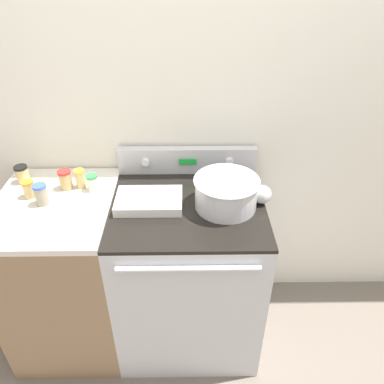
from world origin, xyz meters
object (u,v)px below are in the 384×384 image
(mixing_bowl, at_px, (226,191))
(spice_jar_black_cap, at_px, (22,174))
(spice_jar_blue_cap, at_px, (41,194))
(spice_jar_red_cap, at_px, (65,180))
(spice_jar_green_cap, at_px, (92,182))
(spice_jar_orange_cap, at_px, (29,189))
(ladle, at_px, (262,194))
(spice_jar_yellow_cap, at_px, (80,178))
(casserole_dish, at_px, (149,200))

(mixing_bowl, height_order, spice_jar_black_cap, mixing_bowl)
(mixing_bowl, height_order, spice_jar_blue_cap, mixing_bowl)
(spice_jar_blue_cap, bearing_deg, spice_jar_red_cap, 60.20)
(spice_jar_green_cap, height_order, spice_jar_blue_cap, spice_jar_blue_cap)
(spice_jar_orange_cap, distance_m, spice_jar_black_cap, 0.16)
(mixing_bowl, xyz_separation_m, spice_jar_orange_cap, (-0.94, 0.07, -0.03))
(mixing_bowl, height_order, spice_jar_orange_cap, mixing_bowl)
(ladle, height_order, spice_jar_blue_cap, spice_jar_blue_cap)
(spice_jar_yellow_cap, bearing_deg, spice_jar_green_cap, -22.22)
(spice_jar_green_cap, bearing_deg, casserole_dish, -21.91)
(spice_jar_yellow_cap, relative_size, spice_jar_black_cap, 1.08)
(ladle, height_order, spice_jar_yellow_cap, spice_jar_yellow_cap)
(spice_jar_blue_cap, bearing_deg, mixing_bowl, -0.78)
(ladle, distance_m, spice_jar_red_cap, 0.97)
(spice_jar_yellow_cap, xyz_separation_m, spice_jar_orange_cap, (-0.23, -0.08, -0.01))
(spice_jar_yellow_cap, bearing_deg, spice_jar_blue_cap, -135.63)
(spice_jar_black_cap, bearing_deg, spice_jar_orange_cap, -59.19)
(spice_jar_green_cap, relative_size, spice_jar_black_cap, 0.91)
(ladle, bearing_deg, casserole_dish, -177.75)
(spice_jar_orange_cap, bearing_deg, ladle, -1.90)
(spice_jar_orange_cap, relative_size, spice_jar_black_cap, 0.96)
(casserole_dish, bearing_deg, spice_jar_black_cap, 163.65)
(ladle, distance_m, spice_jar_yellow_cap, 0.90)
(mixing_bowl, bearing_deg, casserole_dish, 177.81)
(spice_jar_orange_cap, bearing_deg, casserole_dish, -5.73)
(spice_jar_yellow_cap, height_order, spice_jar_blue_cap, spice_jar_blue_cap)
(spice_jar_black_cap, bearing_deg, spice_jar_green_cap, -11.81)
(spice_jar_green_cap, bearing_deg, spice_jar_blue_cap, -150.94)
(mixing_bowl, height_order, ladle, mixing_bowl)
(spice_jar_green_cap, relative_size, spice_jar_blue_cap, 0.80)
(spice_jar_yellow_cap, bearing_deg, ladle, -7.75)
(casserole_dish, bearing_deg, spice_jar_blue_cap, -179.76)
(spice_jar_blue_cap, relative_size, spice_jar_black_cap, 1.14)
(casserole_dish, height_order, spice_jar_yellow_cap, spice_jar_yellow_cap)
(spice_jar_yellow_cap, distance_m, spice_jar_blue_cap, 0.21)
(spice_jar_black_cap, bearing_deg, ladle, -8.20)
(casserole_dish, relative_size, spice_jar_orange_cap, 3.53)
(ladle, bearing_deg, mixing_bowl, -168.75)
(spice_jar_red_cap, distance_m, spice_jar_orange_cap, 0.17)
(mixing_bowl, relative_size, spice_jar_blue_cap, 2.92)
(ladle, height_order, spice_jar_red_cap, spice_jar_red_cap)
(casserole_dish, distance_m, spice_jar_black_cap, 0.69)
(casserole_dish, distance_m, spice_jar_green_cap, 0.31)
(ladle, relative_size, spice_jar_green_cap, 3.47)
(ladle, bearing_deg, spice_jar_yellow_cap, 172.25)
(spice_jar_orange_cap, bearing_deg, spice_jar_green_cap, 11.19)
(spice_jar_red_cap, xyz_separation_m, spice_jar_black_cap, (-0.24, 0.06, -0.00))
(mixing_bowl, relative_size, casserole_dish, 0.98)
(spice_jar_green_cap, distance_m, spice_jar_yellow_cap, 0.07)
(casserole_dish, xyz_separation_m, spice_jar_green_cap, (-0.29, 0.12, 0.03))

